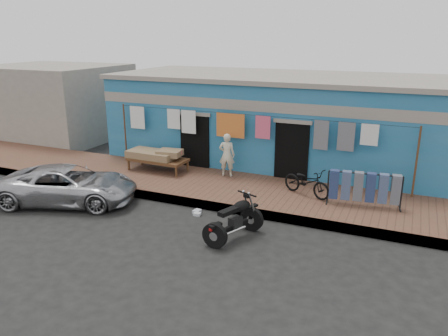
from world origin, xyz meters
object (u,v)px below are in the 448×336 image
at_px(charpoy, 158,160).
at_px(jeans_rack, 364,189).
at_px(bicycle, 307,179).
at_px(seated_person, 227,155).
at_px(motorcycle, 234,218).
at_px(car, 68,184).

distance_m(charpoy, jeans_rack, 6.94).
relative_size(bicycle, jeans_rack, 0.76).
relative_size(seated_person, bicycle, 0.92).
xyz_separation_m(seated_person, charpoy, (-2.43, -0.40, -0.36)).
relative_size(motorcycle, jeans_rack, 0.84).
bearing_deg(motorcycle, charpoy, 161.86).
relative_size(car, bicycle, 2.58).
bearing_deg(car, charpoy, -39.30).
bearing_deg(bicycle, motorcycle, -175.94).
height_order(car, motorcycle, car).
xyz_separation_m(seated_person, motorcycle, (1.81, -3.79, -0.44)).
xyz_separation_m(car, jeans_rack, (8.06, 2.60, 0.17)).
relative_size(seated_person, charpoy, 0.66).
xyz_separation_m(car, charpoy, (1.14, 3.13, 0.04)).
bearing_deg(motorcycle, bicycle, 91.28).
height_order(bicycle, jeans_rack, bicycle).
height_order(seated_person, jeans_rack, seated_person).
height_order(seated_person, motorcycle, seated_person).
distance_m(motorcycle, jeans_rack, 3.93).
bearing_deg(bicycle, car, 136.53).
xyz_separation_m(car, seated_person, (3.57, 3.52, 0.40)).
height_order(seated_person, charpoy, seated_person).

